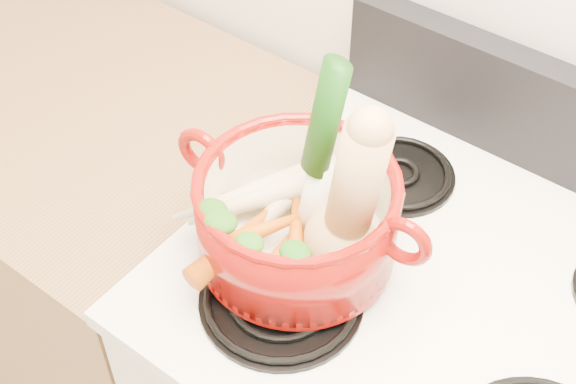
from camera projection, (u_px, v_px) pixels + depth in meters
The scene contains 19 objects.
cooktop at pixel (461, 301), 1.10m from camera, with size 0.78×0.67×0.03m, color white.
control_backsplash at pixel (571, 129), 1.19m from camera, with size 0.76×0.05×0.18m, color black.
counter_left at pixel (31, 200), 1.90m from camera, with size 1.36×0.65×0.90m, color olive.
burner_front_left at pixel (281, 298), 1.08m from camera, with size 0.22×0.22×0.02m, color black.
burner_back_left at pixel (399, 173), 1.24m from camera, with size 0.17×0.17×0.02m, color black.
dutch_oven at pixel (297, 218), 1.08m from camera, with size 0.27×0.27×0.13m, color maroon.
pot_handle_left at pixel (201, 152), 1.10m from camera, with size 0.08×0.08×0.02m, color maroon.
pot_handle_right at pixel (404, 241), 0.99m from camera, with size 0.08×0.08×0.02m, color maroon.
squash at pixel (353, 201), 0.98m from camera, with size 0.10×0.10×0.25m, color tan, non-canonical shape.
leek at pixel (318, 157), 1.00m from camera, with size 0.04×0.04×0.29m, color white.
ginger at pixel (333, 194), 1.13m from camera, with size 0.09×0.06×0.05m, color tan.
parsnip_0 at pixel (277, 187), 1.14m from camera, with size 0.04×0.04×0.21m, color beige.
parsnip_1 at pixel (245, 193), 1.12m from camera, with size 0.04×0.04×0.21m, color beige.
parsnip_2 at pixel (284, 198), 1.11m from camera, with size 0.05×0.05×0.21m, color beige.
parsnip_3 at pixel (258, 197), 1.10m from camera, with size 0.04×0.04×0.20m, color beige.
carrot_0 at pixel (278, 257), 1.06m from camera, with size 0.03×0.03×0.14m, color #CD500A.
carrot_1 at pixel (237, 243), 1.07m from camera, with size 0.04×0.04×0.17m, color #CB520A.
carrot_2 at pixel (296, 239), 1.06m from camera, with size 0.03×0.03×0.17m, color #BF5909.
carrot_3 at pixel (264, 231), 1.07m from camera, with size 0.03×0.03×0.14m, color #C55F09.
Camera 1 is at (0.21, 0.73, 1.84)m, focal length 50.00 mm.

